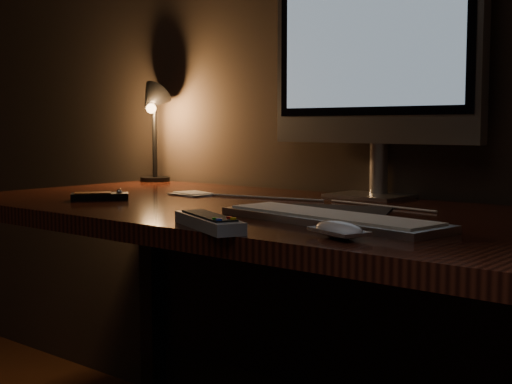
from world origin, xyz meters
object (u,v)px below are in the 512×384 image
Objects in this scene: keyboard at (330,218)px; desk at (284,258)px; monitor at (373,51)px; mouse at (339,232)px; tv_remote at (209,222)px; media_remote at (100,196)px; desk_lamp at (152,114)px.

desk is at bearing 151.10° from keyboard.
monitor is 0.77m from mouse.
tv_remote is at bearing -70.68° from desk.
monitor is 5.93× the size of mouse.
media_remote is 0.58m from tv_remote.
desk_lamp is (-1.10, 0.58, 0.21)m from mouse.
keyboard is at bearing -37.68° from desk.
monitor is (0.08, 0.26, 0.50)m from desk.
tv_remote reaches higher than keyboard.
media_remote is at bearing -133.18° from monitor.
keyboard is (0.19, -0.46, -0.36)m from monitor.
desk is 0.57m from monitor.
tv_remote reaches higher than media_remote.
desk_lamp is at bearing 168.53° from tv_remote.
tv_remote is at bearing -82.57° from monitor.
desk is at bearing -105.05° from monitor.
desk_lamp is (-0.80, -0.02, -0.15)m from monitor.
desk_lamp is at bearing 73.23° from media_remote.
keyboard is 0.24m from tv_remote.
desk is 4.92× the size of desk_lamp.
mouse reaches higher than desk.
desk_lamp reaches higher than keyboard.
media_remote is at bearing -79.77° from desk_lamp.
keyboard is at bearing 83.67° from tv_remote.
desk is at bearing 157.45° from mouse.
keyboard is 3.46× the size of media_remote.
desk_lamp reaches higher than media_remote.
monitor reaches higher than mouse.
monitor is 0.77m from media_remote.
monitor is at bearing 73.00° from desk.
keyboard is at bearing -49.80° from media_remote.
desk is 0.48m from media_remote.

